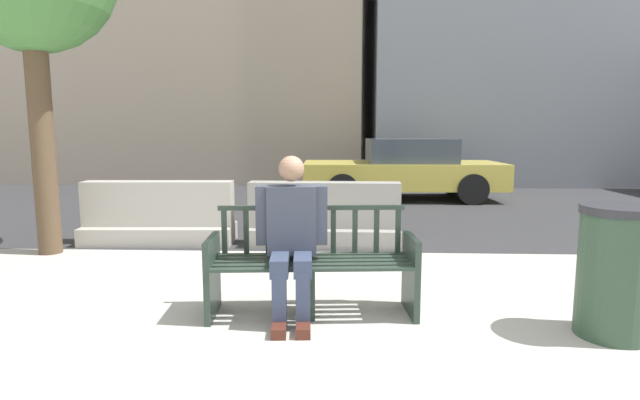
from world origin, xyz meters
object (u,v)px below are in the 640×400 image
(car_taxi_near, at_px, (404,170))
(trash_bin, at_px, (616,271))
(jersey_barrier_left, at_px, (159,218))
(street_bench, at_px, (312,267))
(seated_person, at_px, (292,234))
(jersey_barrier_centre, at_px, (324,219))

(car_taxi_near, height_order, trash_bin, car_taxi_near)
(jersey_barrier_left, distance_m, car_taxi_near, 5.91)
(street_bench, distance_m, seated_person, 0.34)
(jersey_barrier_centre, bearing_deg, jersey_barrier_left, 179.63)
(seated_person, distance_m, car_taxi_near, 7.33)
(street_bench, height_order, car_taxi_near, car_taxi_near)
(jersey_barrier_centre, bearing_deg, trash_bin, -52.30)
(seated_person, distance_m, trash_bin, 2.45)
(jersey_barrier_centre, bearing_deg, seated_person, -93.82)
(seated_person, bearing_deg, jersey_barrier_left, 128.22)
(jersey_barrier_centre, xyz_separation_m, trash_bin, (2.24, -2.90, 0.15))
(car_taxi_near, relative_size, trash_bin, 4.44)
(jersey_barrier_centre, xyz_separation_m, car_taxi_near, (1.60, 4.50, 0.32))
(jersey_barrier_centre, relative_size, car_taxi_near, 0.46)
(street_bench, xyz_separation_m, trash_bin, (2.26, -0.37, 0.10))
(street_bench, relative_size, car_taxi_near, 0.40)
(jersey_barrier_left, bearing_deg, car_taxi_near, 49.47)
(jersey_barrier_left, xyz_separation_m, trash_bin, (4.48, -2.92, 0.15))
(jersey_barrier_centre, height_order, trash_bin, trash_bin)
(seated_person, xyz_separation_m, car_taxi_near, (1.77, 7.11, -0.03))
(seated_person, relative_size, trash_bin, 1.34)
(seated_person, relative_size, car_taxi_near, 0.30)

